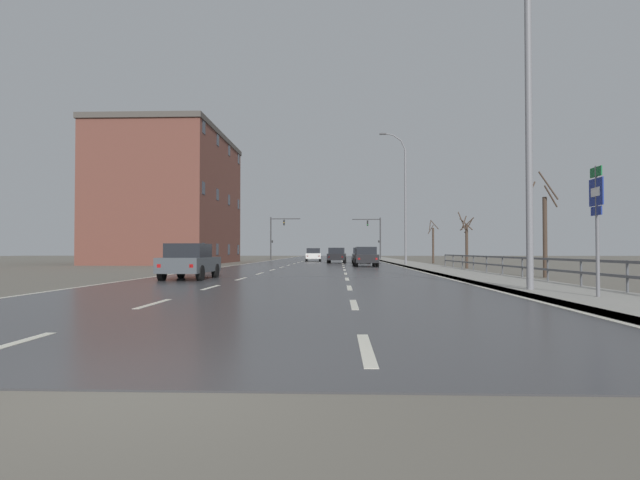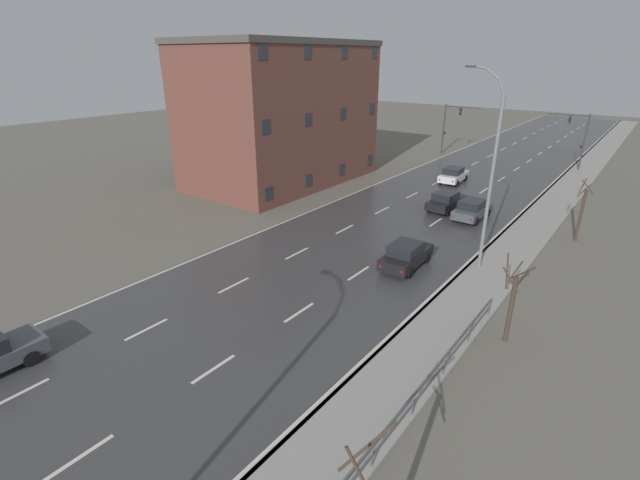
# 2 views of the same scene
# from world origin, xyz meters

# --- Properties ---
(ground_plane) EXTENTS (160.00, 160.00, 0.12)m
(ground_plane) POSITION_xyz_m (0.00, 48.00, -0.06)
(ground_plane) COLOR #666056
(road_asphalt_strip) EXTENTS (14.00, 120.00, 0.03)m
(road_asphalt_strip) POSITION_xyz_m (0.00, 60.00, 0.01)
(road_asphalt_strip) COLOR #3D3D3F
(road_asphalt_strip) RESTS_ON ground
(sidewalk_right) EXTENTS (3.00, 120.00, 0.12)m
(sidewalk_right) POSITION_xyz_m (8.43, 60.00, 0.06)
(sidewalk_right) COLOR gray
(sidewalk_right) RESTS_ON ground
(guardrail) EXTENTS (0.07, 27.10, 1.00)m
(guardrail) POSITION_xyz_m (9.85, 20.69, 0.71)
(guardrail) COLOR #515459
(guardrail) RESTS_ON ground
(street_lamp_foreground) EXTENTS (2.81, 0.24, 11.46)m
(street_lamp_foreground) POSITION_xyz_m (7.42, 10.89, 5.58)
(street_lamp_foreground) COLOR slate
(street_lamp_foreground) RESTS_ON ground
(street_lamp_midground) EXTENTS (2.27, 0.24, 11.29)m
(street_lamp_midground) POSITION_xyz_m (7.48, 39.38, 5.55)
(street_lamp_midground) COLOR slate
(street_lamp_midground) RESTS_ON ground
(highway_sign) EXTENTS (0.09, 0.68, 3.37)m
(highway_sign) POSITION_xyz_m (8.39, 8.53, 2.16)
(highway_sign) COLOR slate
(highway_sign) RESTS_ON ground
(traffic_signal_right) EXTENTS (4.15, 0.36, 6.04)m
(traffic_signal_right) POSITION_xyz_m (7.21, 70.16, 3.90)
(traffic_signal_right) COLOR #38383A
(traffic_signal_right) RESTS_ON ground
(traffic_signal_left) EXTENTS (4.35, 0.36, 6.14)m
(traffic_signal_left) POSITION_xyz_m (-7.17, 70.00, 3.98)
(traffic_signal_left) COLOR #38383A
(traffic_signal_left) RESTS_ON ground
(car_near_right) EXTENTS (1.99, 4.18, 1.57)m
(car_near_right) POSITION_xyz_m (-1.10, 56.97, 0.80)
(car_near_right) COLOR silver
(car_near_right) RESTS_ON ground
(car_distant) EXTENTS (1.96, 4.16, 1.57)m
(car_distant) POSITION_xyz_m (4.08, 36.82, 0.80)
(car_distant) COLOR black
(car_distant) RESTS_ON ground
(car_far_right) EXTENTS (1.99, 4.18, 1.57)m
(car_far_right) POSITION_xyz_m (1.74, 48.36, 0.80)
(car_far_right) COLOR black
(car_far_right) RESTS_ON ground
(car_mid_centre) EXTENTS (1.89, 4.13, 1.57)m
(car_mid_centre) POSITION_xyz_m (4.17, 47.54, 0.80)
(car_mid_centre) COLOR #474C51
(car_mid_centre) RESTS_ON ground
(car_far_left) EXTENTS (1.87, 4.12, 1.57)m
(car_far_left) POSITION_xyz_m (-4.57, 17.98, 0.80)
(car_far_left) COLOR #474C51
(car_far_left) RESTS_ON ground
(brick_building) EXTENTS (10.92, 18.28, 13.06)m
(brick_building) POSITION_xyz_m (-15.11, 47.50, 6.54)
(brick_building) COLOR brown
(brick_building) RESTS_ON ground
(bare_tree_near) EXTENTS (1.41, 1.53, 4.95)m
(bare_tree_near) POSITION_xyz_m (11.67, 20.19, 2.17)
(bare_tree_near) COLOR #423328
(bare_tree_near) RESTS_ON ground
(bare_tree_mid) EXTENTS (1.20, 1.25, 4.06)m
(bare_tree_mid) POSITION_xyz_m (11.08, 32.79, 1.90)
(bare_tree_mid) COLOR #423328
(bare_tree_mid) RESTS_ON ground
(bare_tree_far) EXTENTS (1.03, 1.07, 4.33)m
(bare_tree_far) POSITION_xyz_m (11.37, 47.65, 1.98)
(bare_tree_far) COLOR #423328
(bare_tree_far) RESTS_ON ground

